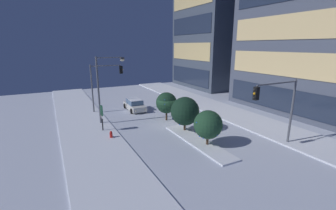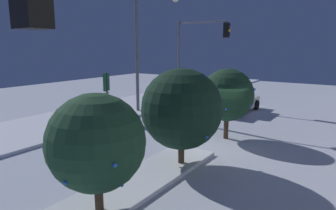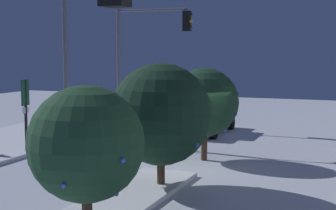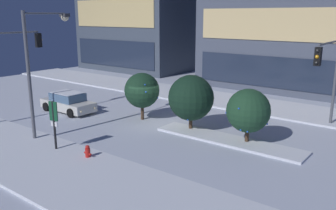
% 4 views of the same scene
% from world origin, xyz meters
% --- Properties ---
extents(ground, '(52.00, 52.00, 0.00)m').
position_xyz_m(ground, '(0.00, 0.00, 0.00)').
color(ground, silver).
extents(curb_strip_near, '(52.00, 5.20, 0.14)m').
position_xyz_m(curb_strip_near, '(0.00, -8.58, 0.07)').
color(curb_strip_near, silver).
rests_on(curb_strip_near, ground).
extents(curb_strip_far, '(52.00, 5.20, 0.14)m').
position_xyz_m(curb_strip_far, '(0.00, 8.58, 0.07)').
color(curb_strip_far, silver).
rests_on(curb_strip_far, ground).
extents(median_strip, '(9.00, 1.80, 0.14)m').
position_xyz_m(median_strip, '(5.81, -0.20, 0.07)').
color(median_strip, silver).
rests_on(median_strip, ground).
extents(office_tower_main, '(18.44, 10.66, 25.15)m').
position_xyz_m(office_tower_main, '(3.85, 18.58, 12.57)').
color(office_tower_main, '#4C5466').
rests_on(office_tower_main, ground).
extents(office_tower_secondary, '(14.46, 11.93, 19.44)m').
position_xyz_m(office_tower_secondary, '(-17.83, 19.83, 9.72)').
color(office_tower_secondary, '#424C5B').
rests_on(office_tower_secondary, ground).
extents(car_near, '(4.60, 2.08, 1.49)m').
position_xyz_m(car_near, '(-6.90, -1.66, 0.71)').
color(car_near, silver).
rests_on(car_near, ground).
extents(traffic_light_corner_far_right, '(0.32, 4.89, 5.74)m').
position_xyz_m(traffic_light_corner_far_right, '(9.68, 4.78, 4.05)').
color(traffic_light_corner_far_right, '#565960').
rests_on(traffic_light_corner_far_right, ground).
extents(traffic_light_corner_near_left, '(0.32, 4.20, 6.15)m').
position_xyz_m(traffic_light_corner_near_left, '(-8.05, -5.15, 4.28)').
color(traffic_light_corner_near_left, '#565960').
rests_on(traffic_light_corner_near_left, ground).
extents(street_lamp_arched, '(0.56, 3.11, 7.33)m').
position_xyz_m(street_lamp_arched, '(-3.24, -6.03, 4.82)').
color(street_lamp_arched, '#565960').
rests_on(street_lamp_arched, ground).
extents(fire_hydrant, '(0.48, 0.26, 0.77)m').
position_xyz_m(fire_hydrant, '(1.52, -6.92, 0.37)').
color(fire_hydrant, red).
rests_on(fire_hydrant, ground).
extents(parking_info_sign, '(0.55, 0.14, 2.74)m').
position_xyz_m(parking_info_sign, '(-0.72, -7.20, 1.75)').
color(parking_info_sign, black).
rests_on(parking_info_sign, ground).
extents(decorated_tree_median, '(2.46, 2.46, 3.16)m').
position_xyz_m(decorated_tree_median, '(6.86, 0.09, 1.93)').
color(decorated_tree_median, '#473323').
rests_on(decorated_tree_median, ground).
extents(decorated_tree_left_of_median, '(2.90, 2.85, 3.54)m').
position_xyz_m(decorated_tree_left_of_median, '(2.97, 0.17, 2.11)').
color(decorated_tree_left_of_median, '#473323').
rests_on(decorated_tree_left_of_median, ground).
extents(decorated_tree_right_of_median, '(2.44, 2.42, 3.28)m').
position_xyz_m(decorated_tree_right_of_median, '(-1.07, 0.17, 2.07)').
color(decorated_tree_right_of_median, '#473323').
rests_on(decorated_tree_right_of_median, ground).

